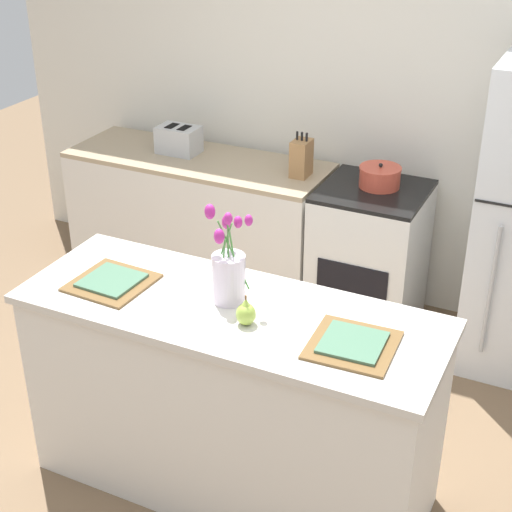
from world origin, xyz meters
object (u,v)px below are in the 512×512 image
Objects in this scene: plate_setting_left at (112,282)px; toaster at (179,140)px; knife_block at (301,158)px; stove_range at (369,258)px; cooking_pot at (380,177)px; pear_figurine at (246,313)px; plate_setting_right at (353,344)px; flower_vase at (228,272)px.

plate_setting_left is 1.81m from toaster.
knife_block is (0.19, 1.66, 0.04)m from plate_setting_left.
plate_setting_left reaches higher than stove_range.
knife_block is at bearing 178.87° from stove_range.
cooking_pot is 0.90× the size of knife_block.
pear_figurine reaches higher than plate_setting_right.
cooking_pot reaches higher than plate_setting_right.
knife_block is (-0.46, 0.01, 0.56)m from stove_range.
stove_range is 0.51m from cooking_pot.
cooking_pot is (0.01, 0.05, 0.51)m from stove_range.
pear_figurine reaches higher than stove_range.
cooking_pot reaches higher than plate_setting_left.
knife_block is (0.86, -0.03, 0.03)m from toaster.
plate_setting_left is 1.39× the size of cooking_pot.
plate_setting_left is at bearing -68.48° from toaster.
flower_vase is 1.73× the size of cooking_pot.
cooking_pot reaches higher than stove_range.
flower_vase is 0.54m from plate_setting_left.
stove_range is 3.19× the size of toaster.
cooking_pot is at bearing 84.85° from flower_vase.
flower_vase is at bearing -94.79° from stove_range.
toaster is at bearing 178.39° from stove_range.
plate_setting_right is at bearing 0.00° from plate_setting_left.
stove_range is 3.69× the size of cooking_pot.
flower_vase is 1.24× the size of plate_setting_left.
pear_figurine reaches higher than cooking_pot.
knife_block is at bearing 105.66° from pear_figurine.
stove_range is at bearing -105.77° from cooking_pot.
plate_setting_left is at bearing 176.98° from pear_figurine.
plate_setting_right is at bearing -75.63° from cooking_pot.
knife_block reaches higher than stove_range.
flower_vase is at bearing -53.26° from toaster.
plate_setting_left is 1.20× the size of toaster.
stove_range is 2.66× the size of plate_setting_right.
toaster is at bearing 178.13° from knife_block.
pear_figurine is 0.54× the size of cooking_pot.
toaster is (-0.66, 1.68, 0.01)m from plate_setting_left.
pear_figurine is 1.76m from knife_block.
plate_setting_right is at bearing 4.64° from pear_figurine.
stove_range is 1.42m from toaster.
pear_figurine is (0.02, -1.68, 0.56)m from stove_range.
plate_setting_left is 1.82m from cooking_pot.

